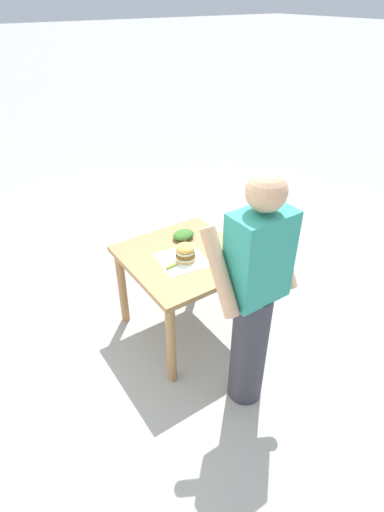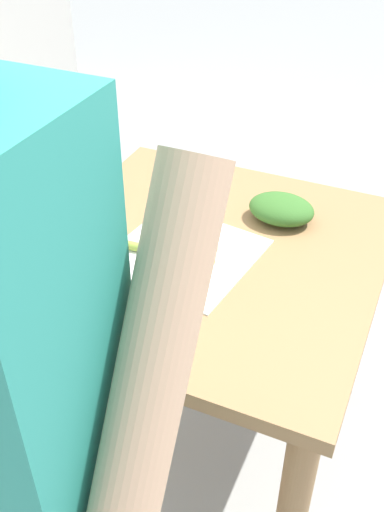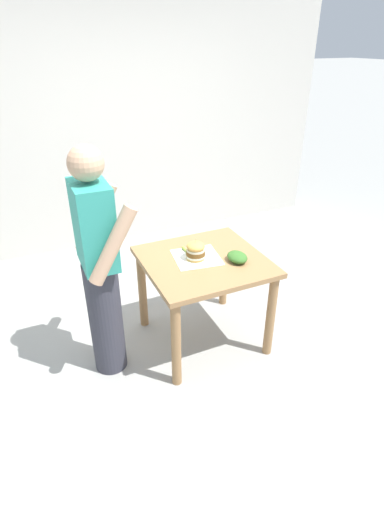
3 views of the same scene
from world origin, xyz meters
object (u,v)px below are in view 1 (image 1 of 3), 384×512
at_px(sandwich, 185,252).
at_px(diner_across_table, 254,297).
at_px(patio_table, 185,270).
at_px(side_salad, 183,235).
at_px(pickle_spear, 172,266).

distance_m(sandwich, diner_across_table, 0.72).
xyz_separation_m(patio_table, sandwich, (0.03, 0.06, 0.21)).
xyz_separation_m(side_salad, diner_across_table, (0.13, 0.99, 0.09)).
bearing_deg(diner_across_table, side_salad, -97.66).
bearing_deg(patio_table, sandwich, 62.86).
relative_size(pickle_spear, side_salad, 0.52).
bearing_deg(pickle_spear, diner_across_table, 102.85).
xyz_separation_m(pickle_spear, diner_across_table, (-0.16, 0.70, 0.11)).
bearing_deg(side_salad, sandwich, 59.78).
distance_m(sandwich, pickle_spear, 0.15).
distance_m(patio_table, pickle_spear, 0.24).
distance_m(pickle_spear, side_salad, 0.41).
height_order(patio_table, pickle_spear, pickle_spear).
bearing_deg(diner_across_table, sandwich, -88.12).
bearing_deg(pickle_spear, sandwich, -170.21).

